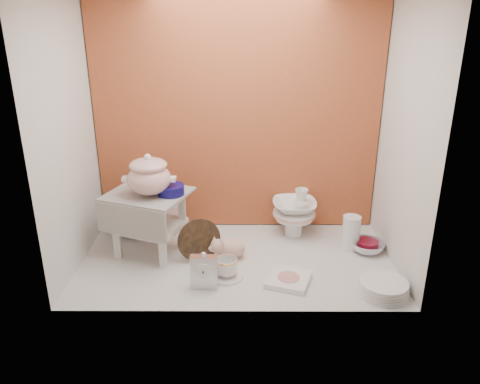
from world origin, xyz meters
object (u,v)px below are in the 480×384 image
object	(u,v)px
floral_platter	(153,202)
crystal_bowl	(367,247)
soup_tureen	(149,175)
blue_white_vase	(128,214)
plush_pig	(230,248)
step_stool	(150,223)
mantel_clock	(204,270)
porcelain_tower	(294,212)
dinner_plate_stack	(383,288)
gold_rim_teacup	(227,267)

from	to	relation	value
floral_platter	crystal_bowl	distance (m)	1.38
soup_tureen	crystal_bowl	size ratio (longest dim) A/B	1.41
blue_white_vase	plush_pig	size ratio (longest dim) A/B	1.22
step_stool	mantel_clock	distance (m)	0.53
blue_white_vase	plush_pig	distance (m)	0.75
soup_tureen	porcelain_tower	distance (m)	0.96
blue_white_vase	dinner_plate_stack	distance (m)	1.63
step_stool	porcelain_tower	distance (m)	0.91
soup_tureen	mantel_clock	size ratio (longest dim) A/B	1.39
gold_rim_teacup	floral_platter	bearing A→B (deg)	129.43
plush_pig	crystal_bowl	distance (m)	0.83
blue_white_vase	mantel_clock	xyz separation A→B (m)	(0.54, -0.65, -0.03)
blue_white_vase	dinner_plate_stack	xyz separation A→B (m)	(1.46, -0.71, -0.10)
plush_pig	blue_white_vase	bearing A→B (deg)	150.35
blue_white_vase	dinner_plate_stack	size ratio (longest dim) A/B	1.03
gold_rim_teacup	dinner_plate_stack	world-z (taller)	gold_rim_teacup
step_stool	mantel_clock	bearing A→B (deg)	-27.46
floral_platter	plush_pig	bearing A→B (deg)	-37.07
mantel_clock	gold_rim_teacup	bearing A→B (deg)	43.54
blue_white_vase	mantel_clock	distance (m)	0.85
step_stool	floral_platter	bearing A→B (deg)	117.76
plush_pig	crystal_bowl	bearing A→B (deg)	2.26
step_stool	porcelain_tower	bearing A→B (deg)	36.15
soup_tureen	gold_rim_teacup	distance (m)	0.67
dinner_plate_stack	blue_white_vase	bearing A→B (deg)	154.20
mantel_clock	dinner_plate_stack	distance (m)	0.93
floral_platter	mantel_clock	size ratio (longest dim) A/B	1.95
floral_platter	mantel_clock	xyz separation A→B (m)	(0.39, -0.71, -0.09)
gold_rim_teacup	crystal_bowl	size ratio (longest dim) A/B	0.63
soup_tureen	mantel_clock	world-z (taller)	soup_tureen
dinner_plate_stack	gold_rim_teacup	bearing A→B (deg)	169.02
dinner_plate_stack	crystal_bowl	world-z (taller)	dinner_plate_stack
gold_rim_teacup	crystal_bowl	distance (m)	0.89
step_stool	porcelain_tower	xyz separation A→B (m)	(0.88, 0.24, -0.03)
soup_tureen	gold_rim_teacup	world-z (taller)	soup_tureen
soup_tureen	gold_rim_teacup	size ratio (longest dim) A/B	2.23
crystal_bowl	soup_tureen	bearing A→B (deg)	-177.88
step_stool	soup_tureen	world-z (taller)	soup_tureen
plush_pig	dinner_plate_stack	distance (m)	0.88
gold_rim_teacup	porcelain_tower	distance (m)	0.68
floral_platter	plush_pig	size ratio (longest dim) A/B	1.82
crystal_bowl	porcelain_tower	distance (m)	0.50
mantel_clock	step_stool	bearing A→B (deg)	134.07
mantel_clock	crystal_bowl	world-z (taller)	mantel_clock
soup_tureen	floral_platter	size ratio (longest dim) A/B	0.71
floral_platter	step_stool	bearing A→B (deg)	-82.97
soup_tureen	porcelain_tower	bearing A→B (deg)	17.90
blue_white_vase	plush_pig	bearing A→B (deg)	-26.35
plush_pig	dinner_plate_stack	xyz separation A→B (m)	(0.79, -0.38, -0.03)
gold_rim_teacup	crystal_bowl	world-z (taller)	gold_rim_teacup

